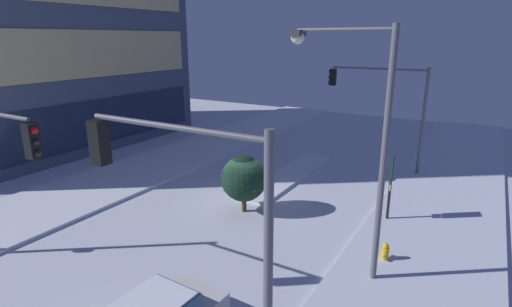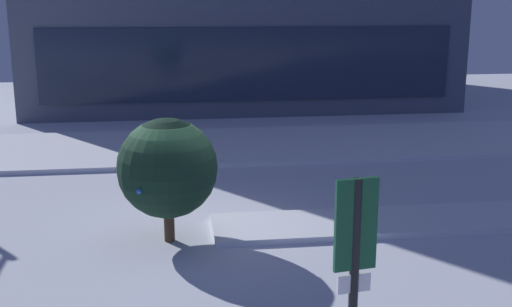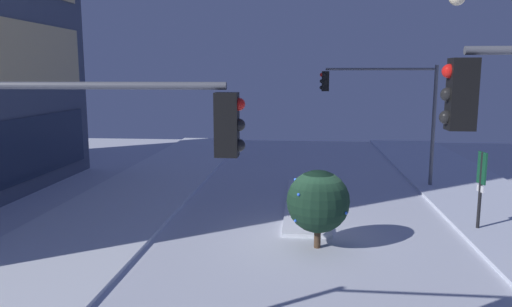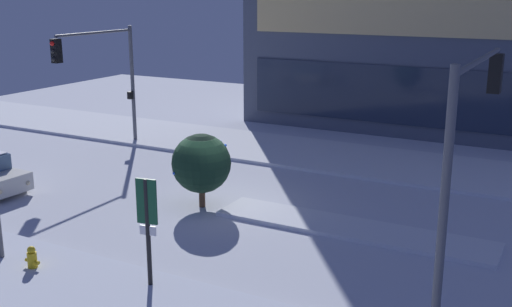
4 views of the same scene
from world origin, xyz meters
name	(u,v)px [view 3 (image 3 of 4)]	position (x,y,z in m)	size (l,w,h in m)	color
ground	(309,244)	(0.00, 0.00, 0.00)	(52.00, 52.00, 0.00)	silver
curb_strip_far	(82,234)	(0.00, 8.05, 0.07)	(52.00, 5.20, 0.14)	silver
median_strip	(306,203)	(5.08, 0.06, 0.07)	(9.00, 1.80, 0.14)	silver
traffic_light_corner_near_right	(387,101)	(9.05, -3.92, 4.38)	(0.32, 5.80, 6.16)	#565960
traffic_light_corner_far_left	(61,180)	(-8.58, 4.20, 4.00)	(0.32, 5.19, 5.74)	#565960
parking_info_sign	(481,181)	(1.92, -6.18, 1.89)	(0.55, 0.15, 2.96)	black
decorated_tree_median	(318,201)	(-0.35, -0.27, 1.59)	(2.08, 2.08, 2.63)	#473323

